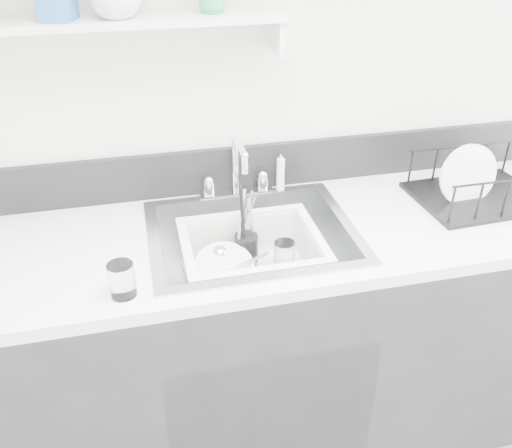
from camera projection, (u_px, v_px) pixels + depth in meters
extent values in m
cube|color=silver|center=(231.00, 84.00, 1.74)|extent=(3.50, 0.02, 2.60)
cube|color=#242427|center=(253.00, 346.00, 1.94)|extent=(3.20, 0.62, 0.88)
cube|color=white|center=(252.00, 238.00, 1.70)|extent=(3.20, 0.62, 0.04)
cube|color=black|center=(233.00, 169.00, 1.89)|extent=(3.20, 0.02, 0.16)
cube|color=silver|center=(236.00, 193.00, 1.89)|extent=(0.26, 0.06, 0.02)
cylinder|color=silver|center=(209.00, 189.00, 1.86)|extent=(0.04, 0.04, 0.05)
cylinder|color=silver|center=(262.00, 183.00, 1.90)|extent=(0.04, 0.04, 0.05)
cylinder|color=silver|center=(236.00, 166.00, 1.84)|extent=(0.02, 0.02, 0.20)
cylinder|color=silver|center=(240.00, 146.00, 1.72)|extent=(0.02, 0.15, 0.02)
cylinder|color=white|center=(281.00, 172.00, 1.89)|extent=(0.03, 0.03, 0.14)
cube|color=silver|center=(110.00, 21.00, 1.50)|extent=(1.00, 0.16, 0.02)
cube|color=silver|center=(277.00, 35.00, 1.62)|extent=(0.02, 0.14, 0.10)
cylinder|color=white|center=(228.00, 277.00, 1.73)|extent=(0.21, 0.21, 0.01)
cylinder|color=white|center=(229.00, 273.00, 1.73)|extent=(0.20, 0.20, 0.01)
cylinder|color=white|center=(224.00, 267.00, 1.71)|extent=(0.23, 0.22, 0.08)
cylinder|color=black|center=(246.00, 248.00, 1.80)|extent=(0.08, 0.08, 0.10)
cylinder|color=silver|center=(242.00, 225.00, 1.76)|extent=(0.01, 0.05, 0.19)
cylinder|color=silver|center=(251.00, 229.00, 1.75)|extent=(0.02, 0.04, 0.17)
cylinder|color=black|center=(243.00, 220.00, 1.74)|extent=(0.01, 0.06, 0.21)
cylinder|color=white|center=(284.00, 255.00, 1.76)|extent=(0.08, 0.08, 0.10)
cylinder|color=white|center=(122.00, 280.00, 1.40)|extent=(0.09, 0.09, 0.10)
imported|color=white|center=(285.00, 274.00, 1.73)|extent=(0.12, 0.12, 0.03)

